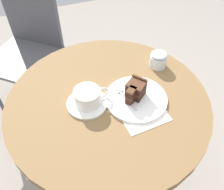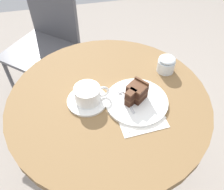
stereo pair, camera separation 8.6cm
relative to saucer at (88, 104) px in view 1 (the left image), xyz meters
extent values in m
cube|color=gray|center=(0.08, 0.00, -0.70)|extent=(4.40, 4.40, 0.01)
cylinder|color=brown|center=(0.08, 0.00, -0.02)|extent=(0.77, 0.77, 0.03)
cylinder|color=#B7B7BC|center=(0.08, 0.00, -0.36)|extent=(0.07, 0.07, 0.64)
cylinder|color=#B7B7BC|center=(0.08, 0.00, -0.69)|extent=(0.35, 0.35, 0.02)
cylinder|color=white|center=(0.00, 0.00, 0.00)|extent=(0.15, 0.15, 0.01)
cylinder|color=white|center=(0.00, 0.00, 0.03)|extent=(0.10, 0.10, 0.06)
cylinder|color=#D6B789|center=(0.00, 0.00, 0.06)|extent=(0.09, 0.09, 0.00)
torus|color=white|center=(0.06, 0.00, 0.03)|extent=(0.05, 0.01, 0.05)
cube|color=#B7B7BC|center=(-0.01, 0.04, 0.01)|extent=(0.08, 0.02, 0.00)
ellipsoid|color=#B7B7BC|center=(0.04, 0.05, 0.01)|extent=(0.02, 0.02, 0.00)
cylinder|color=white|center=(0.18, -0.04, 0.00)|extent=(0.24, 0.24, 0.01)
cube|color=#381E14|center=(0.18, -0.03, 0.02)|extent=(0.08, 0.08, 0.02)
cube|color=#381E14|center=(0.15, -0.05, 0.02)|extent=(0.05, 0.05, 0.02)
cube|color=#4C2B19|center=(0.18, -0.03, 0.04)|extent=(0.08, 0.08, 0.01)
cube|color=#4C2B19|center=(0.15, -0.05, 0.04)|extent=(0.05, 0.05, 0.01)
cube|color=#381E14|center=(0.18, -0.03, 0.05)|extent=(0.08, 0.08, 0.02)
cube|color=#381E14|center=(0.15, -0.05, 0.05)|extent=(0.05, 0.05, 0.02)
cube|color=#4C2B19|center=(0.18, -0.03, 0.07)|extent=(0.08, 0.08, 0.01)
cube|color=#4C2B19|center=(0.15, -0.05, 0.07)|extent=(0.05, 0.05, 0.01)
cube|color=#4C2B19|center=(0.20, -0.01, 0.04)|extent=(0.04, 0.05, 0.07)
cube|color=#B7B7BC|center=(0.14, -0.05, 0.01)|extent=(0.03, 0.11, 0.00)
cube|color=#B7B7BC|center=(0.13, 0.02, 0.01)|extent=(0.03, 0.04, 0.00)
cube|color=silver|center=(0.17, -0.10, 0.00)|extent=(0.17, 0.17, 0.00)
cube|color=silver|center=(0.17, -0.08, 0.00)|extent=(0.18, 0.18, 0.00)
cylinder|color=#4C4C51|center=(-0.20, 0.45, -0.47)|extent=(0.02, 0.02, 0.46)
cylinder|color=#4C4C51|center=(-0.23, 0.91, -0.47)|extent=(0.02, 0.02, 0.46)
cylinder|color=#4C4C51|center=(0.01, 0.69, -0.47)|extent=(0.02, 0.02, 0.46)
cube|color=#4C4C51|center=(-0.22, 0.68, -0.23)|extent=(0.54, 0.54, 0.02)
cube|color=#4C4C51|center=(-0.10, 0.81, -0.02)|extent=(0.29, 0.26, 0.40)
cylinder|color=silver|center=(0.35, 0.11, 0.02)|extent=(0.07, 0.07, 0.05)
ellipsoid|color=silver|center=(0.35, 0.11, 0.06)|extent=(0.07, 0.07, 0.02)
camera|label=1|loc=(-0.12, -0.57, 0.67)|focal=38.00mm
camera|label=2|loc=(-0.04, -0.59, 0.67)|focal=38.00mm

